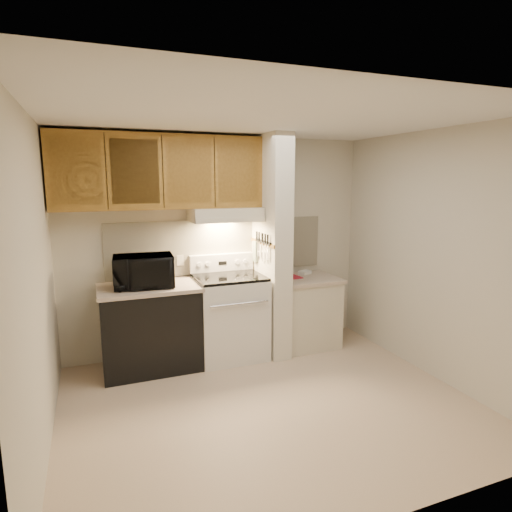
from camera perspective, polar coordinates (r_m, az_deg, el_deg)
floor at (r=4.11m, az=1.75°, el=-19.08°), size 3.60×3.60×0.00m
ceiling at (r=3.62m, az=1.98°, el=17.99°), size 3.60×3.60×0.00m
wall_back at (r=5.06m, az=-4.84°, el=1.50°), size 3.60×2.50×0.02m
wall_left at (r=3.40m, az=-27.31°, el=-3.81°), size 0.02×3.00×2.50m
wall_right at (r=4.67m, az=22.63°, el=0.03°), size 0.02×3.00×2.50m
backsplash at (r=5.05m, az=-4.80°, el=1.31°), size 2.60×0.02×0.63m
range_body at (r=4.92m, az=-3.55°, el=-8.20°), size 0.76×0.65×0.92m
oven_window at (r=4.62m, az=-2.33°, el=-8.89°), size 0.50×0.01×0.30m
oven_handle at (r=4.52m, az=-2.20°, el=-6.40°), size 0.65×0.02×0.02m
cooktop at (r=4.79m, az=-3.61°, el=-2.80°), size 0.74×0.64×0.03m
range_backguard at (r=5.03m, az=-4.61°, el=-0.85°), size 0.76×0.08×0.20m
range_display at (r=4.99m, az=-4.47°, el=-0.93°), size 0.10×0.01×0.04m
range_knob_left_outer at (r=4.92m, az=-7.59°, el=-1.16°), size 0.05×0.02×0.05m
range_knob_left_inner at (r=4.94m, az=-6.46°, el=-1.08°), size 0.05×0.02×0.05m
range_knob_right_inner at (r=5.05m, az=-2.51°, el=-0.80°), size 0.05×0.02×0.05m
range_knob_right_outer at (r=5.08m, az=-1.44°, el=-0.72°), size 0.05×0.02×0.05m
dishwasher_front at (r=4.76m, az=-13.86°, el=-9.44°), size 1.00×0.63×0.87m
left_countertop at (r=4.63m, az=-14.10°, el=-4.12°), size 1.04×0.67×0.04m
spoon_rest at (r=4.72m, az=-12.13°, el=-3.44°), size 0.20×0.06×0.01m
teal_jar at (r=4.81m, az=-16.14°, el=-2.82°), size 0.10×0.10×0.10m
outlet at (r=4.95m, az=-10.07°, el=-0.58°), size 0.08×0.01×0.12m
microwave at (r=4.56m, az=-14.79°, el=-1.97°), size 0.62×0.45×0.33m
partition_pillar at (r=4.90m, az=2.05°, el=1.26°), size 0.22×0.70×2.50m
pillar_trim at (r=4.85m, az=0.80°, el=1.77°), size 0.01×0.70×0.04m
knife_strip at (r=4.80m, az=0.96°, el=1.92°), size 0.02×0.42×0.04m
knife_blade_a at (r=4.67m, az=1.57°, el=0.43°), size 0.01×0.03×0.16m
knife_handle_a at (r=4.64m, az=1.57°, el=2.26°), size 0.02×0.02×0.10m
knife_blade_b at (r=4.73m, az=1.25°, el=0.44°), size 0.01×0.04×0.18m
knife_handle_b at (r=4.71m, az=1.23°, el=2.37°), size 0.02×0.02×0.10m
knife_blade_c at (r=4.80m, az=0.87°, el=0.48°), size 0.01×0.04×0.20m
knife_handle_c at (r=4.78m, az=0.89°, el=2.48°), size 0.02×0.02×0.10m
knife_blade_d at (r=4.89m, az=0.44°, el=0.89°), size 0.01×0.04×0.16m
knife_handle_d at (r=4.87m, az=0.42°, el=2.64°), size 0.02×0.02×0.10m
knife_blade_e at (r=4.95m, az=0.18°, el=0.88°), size 0.01×0.04×0.18m
knife_handle_e at (r=4.94m, az=0.11°, el=2.74°), size 0.02×0.02×0.10m
oven_mitt at (r=5.02m, az=-0.10°, el=0.63°), size 0.03×0.10×0.24m
right_cab_base at (r=5.29m, az=6.61°, el=-7.55°), size 0.70×0.60×0.81m
right_countertop at (r=5.18m, az=6.71°, el=-3.06°), size 0.74×0.64×0.04m
red_folder at (r=5.18m, az=4.43°, el=-2.73°), size 0.25×0.32×0.01m
white_box at (r=5.36m, az=6.53°, el=-2.17°), size 0.18×0.15×0.04m
range_hood at (r=4.81m, az=-4.16°, el=5.56°), size 0.78×0.44×0.15m
hood_lip at (r=4.61m, az=-3.37°, el=4.82°), size 0.78×0.04×0.06m
upper_cabinets at (r=4.68m, az=-12.64°, el=10.87°), size 2.18×0.33×0.77m
cab_door_a at (r=4.46m, az=-22.91°, el=10.38°), size 0.46×0.01×0.63m
cab_gap_a at (r=4.47m, az=-19.36°, el=10.60°), size 0.01×0.01×0.73m
cab_door_b at (r=4.49m, az=-15.82°, el=10.78°), size 0.46×0.01×0.63m
cab_gap_b at (r=4.52m, az=-12.32°, el=10.91°), size 0.01×0.01×0.73m
cab_door_c at (r=4.57m, az=-8.89°, el=11.01°), size 0.46×0.01×0.63m
cab_gap_c at (r=4.64m, az=-5.54°, el=11.07°), size 0.01×0.01×0.73m
cab_door_d at (r=4.72m, az=-2.30°, el=11.09°), size 0.46×0.01×0.63m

